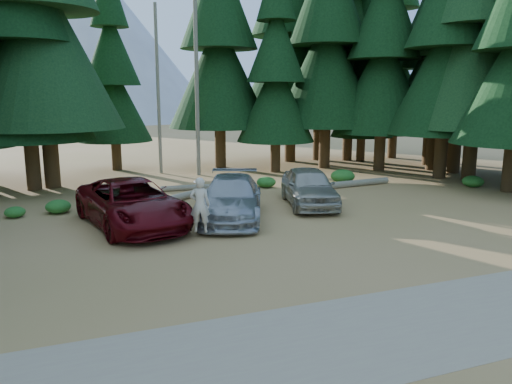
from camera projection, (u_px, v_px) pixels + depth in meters
ground at (285, 242)px, 16.47m from camera, size 160.00×160.00×0.00m
gravel_strip at (410, 325)px, 10.51m from camera, size 26.00×3.50×0.01m
forest_belt_north at (184, 174)px, 30.23m from camera, size 36.00×7.00×22.00m
snag_front at (197, 73)px, 28.88m from camera, size 0.24×0.24×12.00m
snag_back at (158, 90)px, 29.76m from camera, size 0.20×0.20×10.00m
mountain_peak at (82, 51)px, 94.03m from camera, size 48.00×50.00×28.00m
red_pickup at (132, 203)px, 18.25m from camera, size 4.03×6.65×1.73m
silver_minivan_center at (231, 198)px, 19.38m from camera, size 4.21×6.11×1.64m
silver_minivan_right at (309, 187)px, 21.68m from camera, size 3.17×5.24×1.67m
frisbee_player at (200, 205)px, 16.59m from camera, size 0.79×0.66×1.86m
log_left at (163, 201)px, 21.91m from camera, size 4.03×3.00×0.34m
log_mid at (194, 187)px, 25.30m from camera, size 3.34×0.53×0.27m
log_right at (347, 184)px, 26.03m from camera, size 5.32×0.86×0.34m
shrub_far_left at (58, 206)px, 20.38m from camera, size 1.00×1.00×0.55m
shrub_left at (103, 191)px, 23.84m from camera, size 0.83×0.83×0.45m
shrub_center_left at (238, 186)px, 25.06m from camera, size 0.91×0.91×0.50m
shrub_center_right at (231, 182)px, 26.07m from camera, size 0.95×0.95×0.52m
shrub_right at (266, 182)px, 26.00m from camera, size 1.01×1.01×0.55m
shrub_far_right at (343, 176)px, 27.39m from camera, size 1.32×1.32×0.72m
shrub_edge_west at (15, 212)px, 19.66m from camera, size 0.79×0.79×0.43m
shrub_edge_east at (473, 181)px, 26.06m from camera, size 1.09×1.09×0.60m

